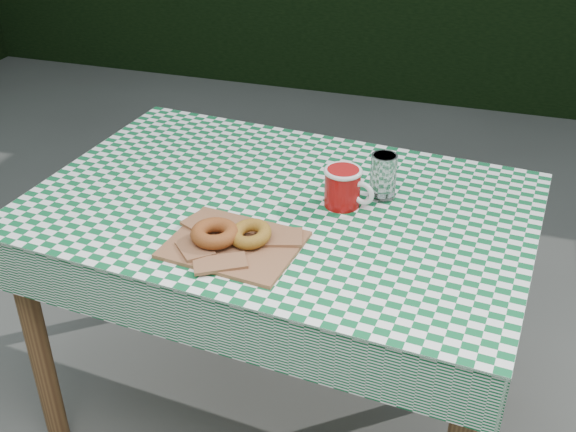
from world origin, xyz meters
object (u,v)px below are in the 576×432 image
object	(u,v)px
coffee_mug	(342,187)
paper_bag	(234,244)
table	(281,317)
drinking_glass	(383,176)

from	to	relation	value
coffee_mug	paper_bag	bearing A→B (deg)	-111.51
table	coffee_mug	distance (m)	0.46
paper_bag	drinking_glass	world-z (taller)	drinking_glass
table	coffee_mug	size ratio (longest dim) A/B	6.93
coffee_mug	drinking_glass	world-z (taller)	drinking_glass
paper_bag	drinking_glass	bearing A→B (deg)	49.55
paper_bag	coffee_mug	xyz separation A→B (m)	(0.19, 0.26, 0.04)
paper_bag	coffee_mug	world-z (taller)	coffee_mug
table	drinking_glass	bearing A→B (deg)	27.62
paper_bag	table	bearing A→B (deg)	80.93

